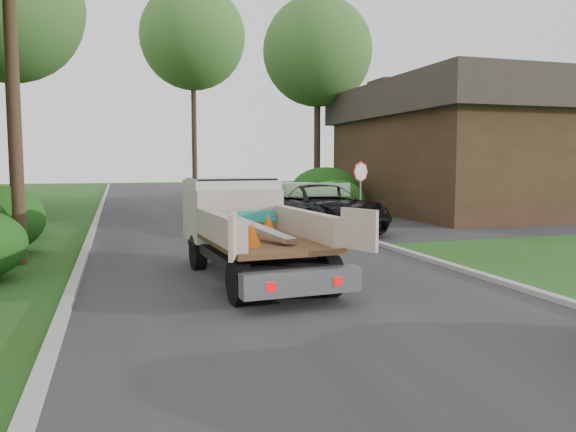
# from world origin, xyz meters

# --- Properties ---
(ground) EXTENTS (120.00, 120.00, 0.00)m
(ground) POSITION_xyz_m (0.00, 0.00, 0.00)
(ground) COLOR #244814
(ground) RESTS_ON ground
(road) EXTENTS (8.00, 90.00, 0.02)m
(road) POSITION_xyz_m (0.00, 10.00, 0.00)
(road) COLOR #28282B
(road) RESTS_ON ground
(side_street) EXTENTS (16.00, 7.00, 0.02)m
(side_street) POSITION_xyz_m (12.00, 9.00, 0.01)
(side_street) COLOR #28282B
(side_street) RESTS_ON ground
(curb_left) EXTENTS (0.20, 90.00, 0.12)m
(curb_left) POSITION_xyz_m (-4.10, 10.00, 0.06)
(curb_left) COLOR #9E9E99
(curb_left) RESTS_ON ground
(curb_right) EXTENTS (0.20, 90.00, 0.12)m
(curb_right) POSITION_xyz_m (4.10, 10.00, 0.06)
(curb_right) COLOR #9E9E99
(curb_right) RESTS_ON ground
(stop_sign) EXTENTS (0.71, 0.32, 2.48)m
(stop_sign) POSITION_xyz_m (5.20, 9.00, 1.78)
(stop_sign) COLOR slate
(stop_sign) RESTS_ON ground
(utility_pole) EXTENTS (2.42, 1.25, 10.00)m
(utility_pole) POSITION_xyz_m (-5.48, 4.98, 5.17)
(utility_pole) COLOR #382619
(utility_pole) RESTS_ON ground
(house_right) EXTENTS (9.72, 12.96, 6.20)m
(house_right) POSITION_xyz_m (13.00, 14.00, 3.16)
(house_right) COLOR #372616
(house_right) RESTS_ON ground
(hedge_left_c) EXTENTS (2.60, 2.60, 1.70)m
(hedge_left_c) POSITION_xyz_m (-6.80, 10.00, 0.85)
(hedge_left_c) COLOR #1B4510
(hedge_left_c) RESTS_ON ground
(hedge_right_a) EXTENTS (2.60, 2.60, 1.70)m
(hedge_right_a) POSITION_xyz_m (5.80, 13.00, 0.85)
(hedge_right_a) COLOR #1B4510
(hedge_right_a) RESTS_ON ground
(hedge_right_b) EXTENTS (3.38, 3.38, 2.21)m
(hedge_right_b) POSITION_xyz_m (6.50, 16.00, 1.10)
(hedge_right_b) COLOR #1B4510
(hedge_right_b) RESTS_ON ground
(tree_left_far) EXTENTS (6.40, 6.40, 12.20)m
(tree_left_far) POSITION_xyz_m (-7.50, 17.00, 8.98)
(tree_left_far) COLOR #2D2119
(tree_left_far) RESTS_ON ground
(tree_right_far) EXTENTS (6.00, 6.00, 11.50)m
(tree_right_far) POSITION_xyz_m (7.50, 20.00, 8.48)
(tree_right_far) COLOR #2D2119
(tree_right_far) RESTS_ON ground
(tree_center_far) EXTENTS (7.20, 7.20, 14.60)m
(tree_center_far) POSITION_xyz_m (2.00, 30.00, 10.98)
(tree_center_far) COLOR #2D2119
(tree_center_far) RESTS_ON ground
(flatbed_truck) EXTENTS (2.64, 5.63, 2.08)m
(flatbed_truck) POSITION_xyz_m (-0.61, 2.32, 1.13)
(flatbed_truck) COLOR black
(flatbed_truck) RESTS_ON ground
(black_pickup) EXTENTS (3.71, 6.42, 1.68)m
(black_pickup) POSITION_xyz_m (3.60, 8.91, 0.84)
(black_pickup) COLOR black
(black_pickup) RESTS_ON ground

